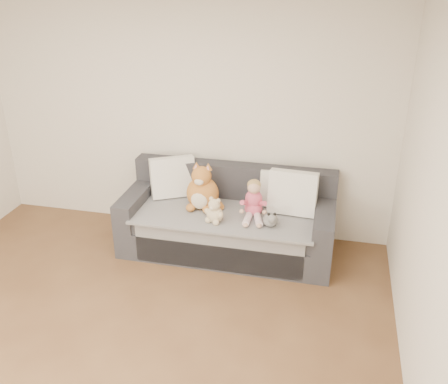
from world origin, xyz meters
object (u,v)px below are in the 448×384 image
Objects in this scene: sofa at (228,222)px; toddler at (254,202)px; sippy_cup at (212,214)px; plush_cat at (202,191)px; teddy_bear at (214,212)px.

sofa is 5.52× the size of toddler.
sippy_cup is (-0.39, -0.17, -0.10)m from toddler.
toddler is at bearing -5.90° from plush_cat.
teddy_bear is at bearing -55.15° from sippy_cup.
toddler is at bearing -20.25° from sofa.
sofa reaches higher than sippy_cup.
teddy_bear is (-0.35, -0.21, -0.06)m from toddler.
plush_cat is 0.36m from teddy_bear.
plush_cat is 1.92× the size of teddy_bear.
toddler is 1.47× the size of teddy_bear.
sofa is 4.23× the size of plush_cat.
toddler is 0.43m from sippy_cup.
toddler reaches higher than teddy_bear.
plush_cat reaches higher than sofa.
sofa is at bearing 98.38° from teddy_bear.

